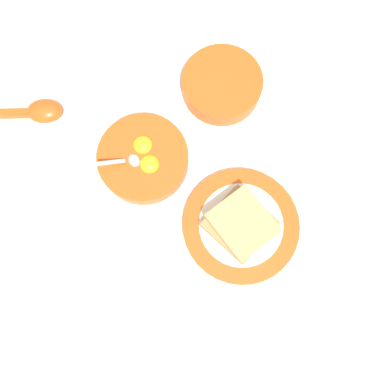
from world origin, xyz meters
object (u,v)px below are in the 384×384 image
(egg_bowl, at_px, (144,160))
(soup_spoon, at_px, (39,111))
(toast_sandwich, at_px, (241,224))
(congee_bowl, at_px, (222,85))
(toast_plate, at_px, (241,225))

(egg_bowl, xyz_separation_m, soup_spoon, (0.20, 0.13, -0.01))
(toast_sandwich, bearing_deg, egg_bowl, 24.41)
(egg_bowl, relative_size, congee_bowl, 1.08)
(egg_bowl, height_order, toast_sandwich, egg_bowl)
(egg_bowl, xyz_separation_m, congee_bowl, (0.06, -0.21, 0.00))
(congee_bowl, bearing_deg, toast_plate, 155.37)
(toast_sandwich, xyz_separation_m, congee_bowl, (0.26, -0.12, -0.01))
(toast_plate, xyz_separation_m, toast_sandwich, (0.00, 0.00, 0.03))
(soup_spoon, xyz_separation_m, congee_bowl, (-0.14, -0.35, 0.01))
(toast_sandwich, bearing_deg, congee_bowl, -25.19)
(toast_sandwich, bearing_deg, soup_spoon, 28.96)
(egg_bowl, height_order, soup_spoon, egg_bowl)
(soup_spoon, height_order, congee_bowl, congee_bowl)
(soup_spoon, bearing_deg, congee_bowl, -112.66)
(congee_bowl, bearing_deg, egg_bowl, 104.99)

